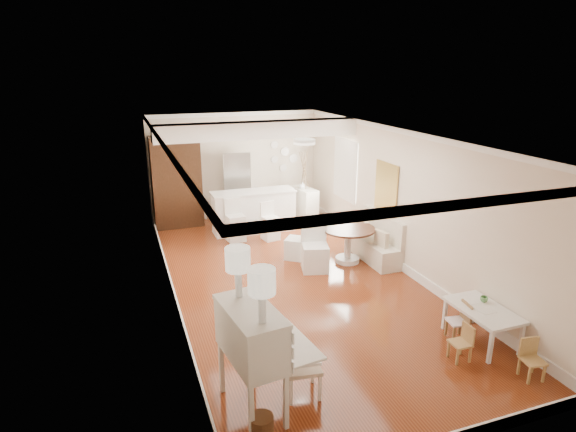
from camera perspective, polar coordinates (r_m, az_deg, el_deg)
room at (r=8.94m, az=0.19°, el=4.69°), size 9.00×9.04×2.82m
secretary_bureau at (r=5.85m, az=-4.35°, el=-16.67°), size 1.18×1.20×1.35m
gustavian_armchair at (r=6.23m, az=1.69°, el=-17.29°), size 0.52×0.52×0.81m
wicker_basket at (r=5.80m, az=-3.14°, el=-23.69°), size 0.35×0.35×0.27m
kids_table at (r=7.85m, az=21.94°, el=-11.91°), size 0.67×1.10×0.55m
kids_chair_a at (r=7.31m, az=19.74°, el=-13.94°), size 0.27×0.27×0.54m
kids_chair_b at (r=7.79m, az=19.48°, el=-11.65°), size 0.32×0.32×0.59m
kids_chair_c at (r=7.29m, az=27.03°, el=-14.96°), size 0.31×0.31×0.56m
banquette at (r=10.31m, az=10.11°, el=-2.48°), size 0.52×1.60×0.98m
dining_table at (r=10.12m, az=7.11°, el=-3.43°), size 1.15×1.15×0.75m
slip_chair_near at (r=9.60m, az=3.23°, el=-3.46°), size 0.63×0.64×1.07m
slip_chair_far at (r=10.20m, az=1.04°, el=-2.70°), size 0.60×0.60×0.89m
breakfast_counter at (r=11.89m, az=-4.08°, el=0.57°), size 2.05×0.65×1.03m
bar_stool_left at (r=11.28m, az=-6.27°, el=-0.54°), size 0.43×0.43×0.99m
bar_stool_right at (r=11.32m, az=-2.11°, el=-0.63°), size 0.42×0.42×0.89m
pantry_cabinet at (r=12.45m, az=-13.08°, el=3.95°), size 1.20×0.60×2.30m
fridge at (r=12.82m, az=-4.53°, el=3.58°), size 0.75×0.65×1.80m
sideboard at (r=12.83m, az=1.89°, el=1.45°), size 0.54×0.95×0.85m
pencil_cup at (r=7.91m, az=22.21°, el=-9.13°), size 0.13×0.13×0.09m
branch_vase at (r=12.68m, az=1.71°, el=3.67°), size 0.22×0.22×0.18m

